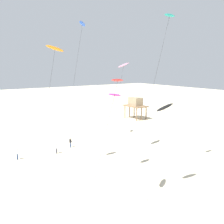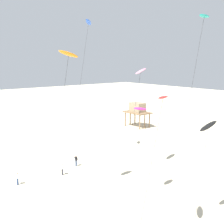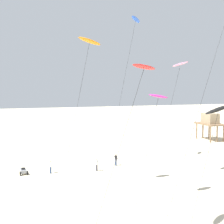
# 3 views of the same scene
# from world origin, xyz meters

# --- Properties ---
(ground_plane) EXTENTS (260.00, 260.00, 0.00)m
(ground_plane) POSITION_xyz_m (0.00, 0.00, 0.00)
(ground_plane) COLOR beige
(kite_orange) EXTENTS (1.86, 5.00, 16.84)m
(kite_orange) POSITION_xyz_m (1.58, 4.62, 16.18)
(kite_orange) COLOR orange
(kite_orange) RESTS_ON ground
(kite_black) EXTENTS (1.59, 4.59, 10.17)m
(kite_black) POSITION_xyz_m (14.37, 11.70, 9.59)
(kite_black) COLOR black
(kite_black) RESTS_ON ground
(kite_magenta) EXTENTS (1.55, 3.93, 10.80)m
(kite_magenta) POSITION_xyz_m (6.82, 10.29, 10.38)
(kite_magenta) COLOR #D8339E
(kite_magenta) RESTS_ON ground
(kite_blue) EXTENTS (2.71, 6.03, 21.68)m
(kite_blue) POSITION_xyz_m (-8.23, 14.03, 20.80)
(kite_blue) COLOR blue
(kite_blue) RESTS_ON ground
(kite_red) EXTENTS (2.75, 6.24, 13.07)m
(kite_red) POSITION_xyz_m (14.34, 5.32, 12.66)
(kite_red) COLOR red
(kite_red) RESTS_ON ground
(kite_pink) EXTENTS (2.41, 5.89, 14.70)m
(kite_pink) POSITION_xyz_m (0.49, 16.47, 14.07)
(kite_pink) COLOR pink
(kite_pink) RESTS_ON ground
(kite_flyer_nearest) EXTENTS (0.73, 0.73, 1.67)m
(kite_flyer_nearest) POSITION_xyz_m (-5.78, 1.14, 0.89)
(kite_flyer_nearest) COLOR navy
(kite_flyer_nearest) RESTS_ON ground
(kite_flyer_middle) EXTENTS (0.72, 0.71, 1.67)m
(kite_flyer_middle) POSITION_xyz_m (-5.10, 7.22, 0.89)
(kite_flyer_middle) COLOR #33333D
(kite_flyer_middle) RESTS_ON ground
(kite_flyer_furthest) EXTENTS (0.58, 0.55, 1.67)m
(kite_flyer_furthest) POSITION_xyz_m (-6.86, 10.58, 0.89)
(kite_flyer_furthest) COLOR navy
(kite_flyer_furthest) RESTS_ON ground
(stilt_house) EXTENTS (6.15, 3.96, 5.72)m
(stilt_house) POSITION_xyz_m (-20.69, 36.41, 4.17)
(stilt_house) COLOR #846647
(stilt_house) RESTS_ON ground
(beach_buggy) EXTENTS (2.09, 1.07, 0.82)m
(beach_buggy) POSITION_xyz_m (-6.70, -2.29, 0.43)
(beach_buggy) COLOR gray
(beach_buggy) RESTS_ON ground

